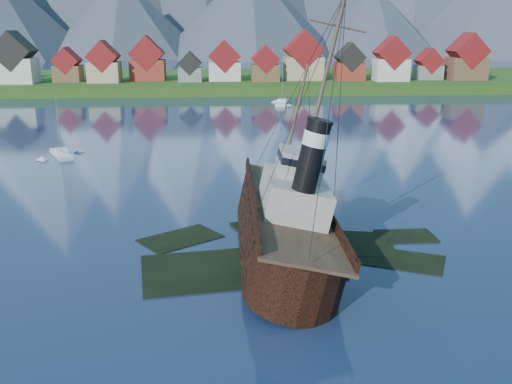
{
  "coord_description": "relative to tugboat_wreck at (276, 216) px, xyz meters",
  "views": [
    {
      "loc": [
        -4.87,
        -50.81,
        21.67
      ],
      "look_at": [
        -1.0,
        6.0,
        5.0
      ],
      "focal_mm": 40.0,
      "sensor_mm": 36.0,
      "label": 1
    }
  ],
  "objects": [
    {
      "name": "ground",
      "position": [
        -0.81,
        -3.02,
        -3.29
      ],
      "size": [
        1400.0,
        1400.0,
        0.0
      ],
      "primitive_type": "plane",
      "color": "#192747",
      "rests_on": "ground"
    },
    {
      "name": "seawall",
      "position": [
        -0.81,
        128.98,
        -3.29
      ],
      "size": [
        600.0,
        2.5,
        2.0
      ],
      "primitive_type": "cube",
      "color": "#3F3D38",
      "rests_on": "ground"
    },
    {
      "name": "shoal",
      "position": [
        0.96,
        -0.86,
        -3.63
      ],
      "size": [
        31.71,
        21.24,
        1.14
      ],
      "color": "black",
      "rests_on": "ground"
    },
    {
      "name": "town",
      "position": [
        -33.93,
        149.17,
        5.7
      ],
      "size": [
        250.96,
        16.69,
        17.3
      ],
      "color": "maroon",
      "rests_on": "ground"
    },
    {
      "name": "sailboat_a",
      "position": [
        -32.68,
        44.36,
        -3.05
      ],
      "size": [
        5.85,
        8.89,
        10.77
      ],
      "rotation": [
        0.0,
        0.0,
        0.45
      ],
      "color": "silver",
      "rests_on": "ground"
    },
    {
      "name": "shore_bank",
      "position": [
        -0.81,
        166.98,
        -3.29
      ],
      "size": [
        600.0,
        80.0,
        3.2
      ],
      "primitive_type": "cube",
      "color": "#1F4012",
      "rests_on": "ground"
    },
    {
      "name": "tugboat_wreck",
      "position": [
        0.0,
        0.0,
        0.0
      ],
      "size": [
        7.69,
        33.14,
        26.26
      ],
      "rotation": [
        0.0,
        0.21,
        -0.02
      ],
      "color": "black",
      "rests_on": "ground"
    },
    {
      "name": "sailboat_e",
      "position": [
        12.81,
        108.51,
        -3.0
      ],
      "size": [
        4.95,
        11.49,
        12.94
      ],
      "rotation": [
        0.0,
        0.0,
        -0.2
      ],
      "color": "silver",
      "rests_on": "ground"
    }
  ]
}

